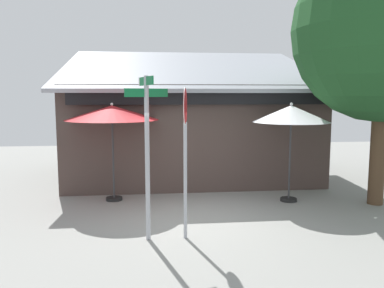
{
  "coord_description": "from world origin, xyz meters",
  "views": [
    {
      "loc": [
        -0.92,
        -8.63,
        2.83
      ],
      "look_at": [
        0.15,
        1.2,
        1.6
      ],
      "focal_mm": 36.48,
      "sensor_mm": 36.0,
      "label": 1
    }
  ],
  "objects": [
    {
      "name": "patio_umbrella_ivory_center",
      "position": [
        2.78,
        1.29,
        2.33
      ],
      "size": [
        2.02,
        2.02,
        2.65
      ],
      "color": "black",
      "rests_on": "ground"
    },
    {
      "name": "cafe_building",
      "position": [
        0.48,
        5.12,
        1.67
      ],
      "size": [
        8.47,
        5.9,
        4.62
      ],
      "color": "#473833",
      "rests_on": "ground"
    },
    {
      "name": "stop_sign",
      "position": [
        -0.24,
        -1.14,
        2.06
      ],
      "size": [
        0.14,
        0.72,
        2.99
      ],
      "color": "#A8AAB2",
      "rests_on": "ground"
    },
    {
      "name": "street_sign_post",
      "position": [
        -0.98,
        -1.14,
        1.95
      ],
      "size": [
        0.82,
        0.88,
        3.2
      ],
      "color": "#A8AAB2",
      "rests_on": "ground"
    },
    {
      "name": "patio_umbrella_crimson_left",
      "position": [
        -1.91,
        1.89,
        2.36
      ],
      "size": [
        2.47,
        2.47,
        2.64
      ],
      "color": "black",
      "rests_on": "ground"
    },
    {
      "name": "ground_plane",
      "position": [
        0.0,
        0.0,
        -0.05
      ],
      "size": [
        28.0,
        28.0,
        0.1
      ],
      "primitive_type": "cube",
      "color": "gray"
    }
  ]
}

